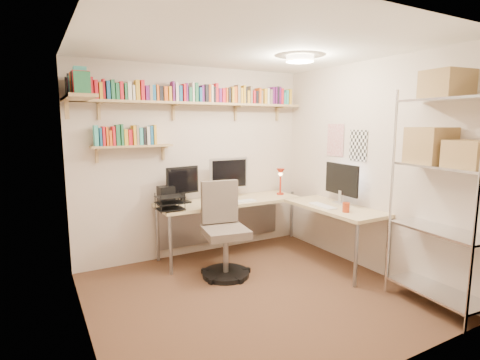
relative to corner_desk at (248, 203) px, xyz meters
name	(u,v)px	position (x,y,z in m)	size (l,w,h in m)	color
ground	(253,294)	(-0.49, -0.93, -0.75)	(3.20, 3.20, 0.00)	#412C1B
room_shell	(254,146)	(-0.49, -0.93, 0.80)	(3.24, 3.04, 2.52)	beige
wall_shelves	(168,102)	(-0.92, 0.36, 1.28)	(3.12, 1.09, 0.80)	tan
corner_desk	(248,203)	(0.00, 0.00, 0.00)	(2.32, 1.92, 1.31)	#CABC83
office_chair	(224,236)	(-0.51, -0.31, -0.28)	(0.58, 0.59, 1.10)	black
wire_rack	(445,148)	(0.93, -1.99, 0.80)	(0.52, 0.94, 2.25)	silver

